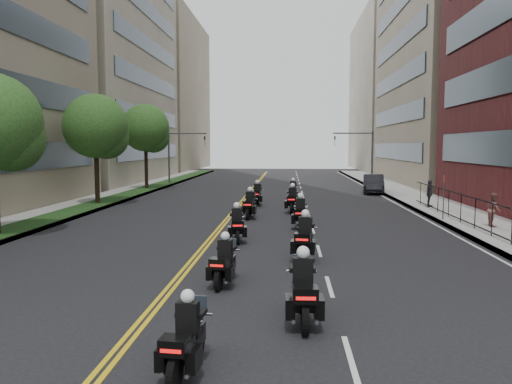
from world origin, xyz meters
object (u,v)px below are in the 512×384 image
at_px(motorcycle_8, 257,195).
at_px(parked_sedan, 373,184).
at_px(motorcycle_1, 303,293).
at_px(motorcycle_9, 293,192).
at_px(motorcycle_4, 237,226).
at_px(motorcycle_5, 300,214).
at_px(motorcycle_2, 224,264).
at_px(pedestrian_b, 494,210).
at_px(motorcycle_3, 305,240).
at_px(pedestrian_c, 429,193).
at_px(motorcycle_0, 186,341).
at_px(motorcycle_7, 292,201).
at_px(motorcycle_6, 250,206).

relative_size(motorcycle_8, parked_sedan, 0.49).
xyz_separation_m(motorcycle_1, motorcycle_9, (0.00, 26.22, -0.04)).
bearing_deg(motorcycle_4, motorcycle_1, -83.28).
bearing_deg(motorcycle_5, motorcycle_8, 109.89).
distance_m(motorcycle_2, pedestrian_b, 16.13).
distance_m(motorcycle_1, motorcycle_8, 23.01).
bearing_deg(motorcycle_3, pedestrian_c, 67.71).
bearing_deg(motorcycle_1, pedestrian_c, 66.14).
relative_size(motorcycle_0, motorcycle_2, 0.96).
relative_size(motorcycle_2, motorcycle_8, 0.90).
height_order(motorcycle_5, parked_sedan, motorcycle_5).
height_order(motorcycle_7, pedestrian_b, motorcycle_7).
bearing_deg(motorcycle_5, parked_sedan, 73.78).
xyz_separation_m(motorcycle_6, pedestrian_c, (11.42, 4.92, 0.33)).
bearing_deg(motorcycle_6, motorcycle_4, -86.94).
height_order(motorcycle_7, motorcycle_8, motorcycle_7).
distance_m(motorcycle_5, pedestrian_c, 11.88).
height_order(motorcycle_2, motorcycle_6, motorcycle_6).
distance_m(motorcycle_1, parked_sedan, 33.32).
height_order(motorcycle_0, motorcycle_2, motorcycle_2).
height_order(motorcycle_2, motorcycle_7, motorcycle_7).
height_order(motorcycle_8, pedestrian_b, pedestrian_b).
bearing_deg(motorcycle_1, pedestrian_b, 52.93).
relative_size(motorcycle_9, pedestrian_c, 1.30).
height_order(motorcycle_9, parked_sedan, motorcycle_9).
relative_size(motorcycle_6, motorcycle_8, 1.02).
distance_m(motorcycle_5, motorcycle_7, 5.96).
distance_m(motorcycle_0, motorcycle_3, 9.69).
height_order(motorcycle_6, pedestrian_b, pedestrian_b).
relative_size(motorcycle_0, motorcycle_8, 0.87).
bearing_deg(motorcycle_0, motorcycle_7, 90.13).
height_order(motorcycle_4, parked_sedan, motorcycle_4).
bearing_deg(motorcycle_3, motorcycle_0, -97.19).
height_order(motorcycle_6, motorcycle_8, motorcycle_6).
bearing_deg(pedestrian_b, pedestrian_c, 15.66).
xyz_separation_m(motorcycle_2, motorcycle_4, (-0.32, 6.73, 0.05)).
height_order(motorcycle_5, pedestrian_c, pedestrian_c).
distance_m(motorcycle_1, motorcycle_3, 6.64).
bearing_deg(motorcycle_4, motorcycle_0, -96.30).
bearing_deg(motorcycle_1, motorcycle_2, 124.58).
bearing_deg(motorcycle_5, motorcycle_2, -100.14).
xyz_separation_m(motorcycle_0, motorcycle_1, (2.21, 2.73, 0.11)).
height_order(motorcycle_3, motorcycle_9, motorcycle_3).
distance_m(pedestrian_b, pedestrian_c, 7.95).
height_order(motorcycle_8, parked_sedan, motorcycle_8).
xyz_separation_m(motorcycle_2, motorcycle_7, (2.16, 16.36, 0.09)).
height_order(motorcycle_0, motorcycle_5, motorcycle_5).
height_order(motorcycle_0, motorcycle_3, motorcycle_3).
distance_m(motorcycle_3, motorcycle_9, 19.58).
bearing_deg(motorcycle_3, parked_sedan, 82.80).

